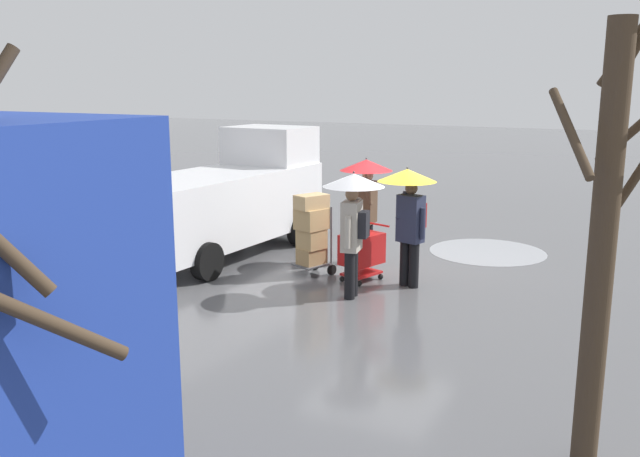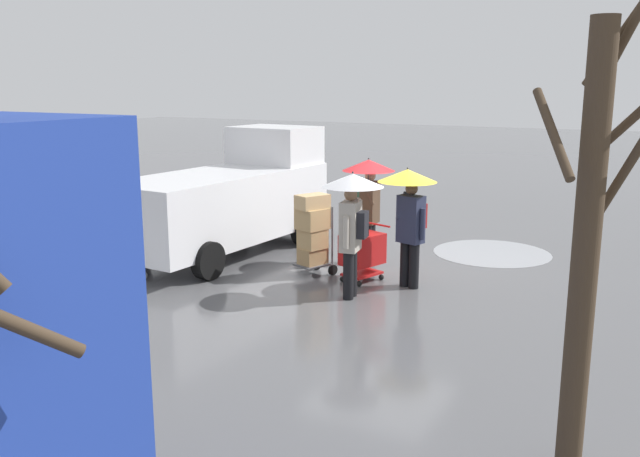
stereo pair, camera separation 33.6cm
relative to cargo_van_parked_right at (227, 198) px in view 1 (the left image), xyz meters
name	(u,v)px [view 1 (the left image)]	position (x,y,z in m)	size (l,w,h in m)	color
ground_plane	(381,276)	(-3.64, 0.22, -1.18)	(90.00, 90.00, 0.00)	#5B5B5E
slush_patch_near_cluster	(487,252)	(-4.98, -2.57, -1.18)	(2.48, 2.48, 0.01)	#999BA0
slush_patch_under_van	(87,281)	(1.09, 2.99, -1.18)	(2.09, 2.09, 0.01)	silver
slush_patch_mid_street	(73,311)	(0.00, 4.36, -1.18)	(2.03, 2.03, 0.01)	silver
cargo_van_parked_right	(227,198)	(0.00, 0.00, 0.00)	(2.43, 5.45, 2.60)	white
shopping_cart_vendor	(362,251)	(-3.41, 0.66, -0.61)	(0.77, 0.95, 1.04)	red
hand_dolly_boxes	(312,229)	(-2.44, 0.76, -0.29)	(0.72, 0.84, 1.55)	#515156
pedestrian_pink_side	(366,186)	(-2.98, -0.53, 0.39)	(1.04, 1.04, 2.15)	black
pedestrian_black_side	(353,206)	(-3.65, 1.60, 0.39)	(1.04, 1.04, 2.15)	black
pedestrian_white_side	(409,200)	(-4.27, 0.58, 0.39)	(1.04, 1.04, 2.15)	black
bare_tree_near	(604,239)	(-7.79, 5.42, 1.05)	(1.12, 1.12, 4.44)	#423323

